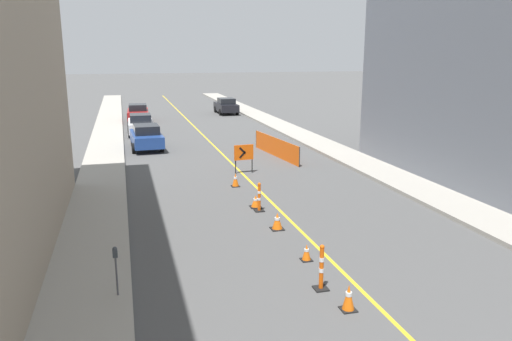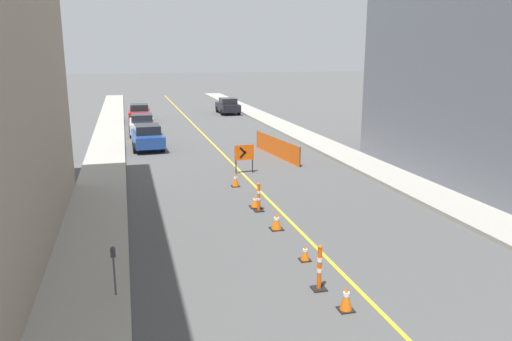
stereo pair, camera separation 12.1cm
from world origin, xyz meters
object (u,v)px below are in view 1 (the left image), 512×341
arrow_barricade_primary (244,154)px  parked_car_curb_near (146,137)px  parked_car_curb_far (138,113)px  traffic_cone_fifth (256,201)px  traffic_cone_farthest (235,180)px  parked_car_curb_mid (141,124)px  parked_car_opposite_side (226,106)px  traffic_cone_third (307,252)px  delineator_post_rear (259,199)px  parking_meter_near_curb (116,261)px  traffic_cone_second (349,298)px  delineator_post_front (321,270)px  traffic_cone_fourth (277,221)px

arrow_barricade_primary → parked_car_curb_near: bearing=113.5°
parked_car_curb_far → traffic_cone_fifth: bearing=-80.4°
traffic_cone_farthest → parked_car_curb_mid: parked_car_curb_mid is taller
traffic_cone_farthest → parked_car_opposite_side: 28.39m
parked_car_curb_near → arrow_barricade_primary: bearing=-63.7°
traffic_cone_fifth → parked_car_curb_near: (-3.58, 13.87, 0.55)m
traffic_cone_third → delineator_post_rear: bearing=91.1°
traffic_cone_farthest → parked_car_curb_near: 11.11m
parked_car_curb_near → parked_car_opposite_side: bearing=60.2°
arrow_barricade_primary → parked_car_curb_far: 22.07m
parked_car_curb_mid → parking_meter_near_curb: parked_car_curb_mid is taller
delineator_post_rear → traffic_cone_second: bearing=-89.8°
traffic_cone_fifth → traffic_cone_third: bearing=-88.9°
traffic_cone_second → traffic_cone_farthest: bearing=90.6°
traffic_cone_farthest → delineator_post_front: 10.71m
delineator_post_rear → traffic_cone_fourth: bearing=-88.3°
traffic_cone_third → arrow_barricade_primary: bearing=85.9°
traffic_cone_fifth → delineator_post_front: bearing=-91.5°
traffic_cone_farthest → delineator_post_rear: size_ratio=0.56×
traffic_cone_third → traffic_cone_farthest: traffic_cone_farthest is taller
delineator_post_front → arrow_barricade_primary: (1.11, 13.17, 0.49)m
traffic_cone_third → traffic_cone_fourth: size_ratio=0.83×
traffic_cone_second → arrow_barricade_primary: 14.41m
arrow_barricade_primary → parked_car_curb_mid: bearing=102.7°
parked_car_curb_far → arrow_barricade_primary: bearing=-76.0°
traffic_cone_third → arrow_barricade_primary: (0.82, 11.30, 0.79)m
delineator_post_front → parking_meter_near_curb: parking_meter_near_curb is taller
traffic_cone_second → traffic_cone_fourth: size_ratio=1.08×
traffic_cone_fifth → parked_car_curb_near: 14.34m
traffic_cone_third → parked_car_curb_mid: bearing=98.5°
traffic_cone_second → traffic_cone_farthest: size_ratio=1.02×
delineator_post_rear → parked_car_opposite_side: size_ratio=0.27×
delineator_post_front → parked_car_curb_mid: 27.39m
traffic_cone_third → delineator_post_rear: delineator_post_rear is taller
traffic_cone_second → traffic_cone_third: bearing=88.6°
traffic_cone_fourth → parked_car_opposite_side: size_ratio=0.14×
traffic_cone_third → parked_car_curb_near: bearing=100.8°
parked_car_curb_mid → traffic_cone_fourth: bearing=-79.6°
traffic_cone_fourth → parked_car_curb_near: bearing=102.4°
parked_car_curb_mid → traffic_cone_farthest: bearing=-76.7°
parked_car_curb_far → parking_meter_near_curb: parked_car_curb_far is taller
traffic_cone_second → parked_car_opposite_side: (5.23, 39.78, 0.47)m
traffic_cone_fourth → parked_car_curb_far: parked_car_curb_far is taller
parked_car_curb_far → traffic_cone_farthest: bearing=-79.5°
traffic_cone_farthest → parked_car_curb_mid: size_ratio=0.15×
delineator_post_rear → parked_car_opposite_side: bearing=80.6°
traffic_cone_farthest → parking_meter_near_curb: bearing=-117.9°
traffic_cone_third → traffic_cone_fifth: 5.51m
delineator_post_rear → parked_car_curb_far: size_ratio=0.27×
arrow_barricade_primary → parked_car_opposite_side: parked_car_opposite_side is taller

